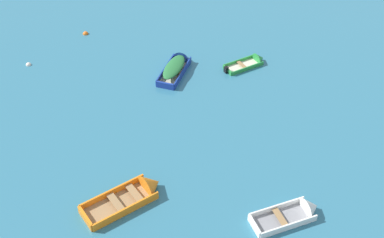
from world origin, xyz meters
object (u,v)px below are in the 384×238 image
at_px(mooring_buoy_far_field, 86,34).
at_px(mooring_buoy_between_boats_right, 29,65).
at_px(rowboat_orange_far_right, 139,192).
at_px(rowboat_white_cluster_inner, 299,212).
at_px(rowboat_deep_blue_center, 177,65).
at_px(rowboat_green_far_left, 253,62).

bearing_deg(mooring_buoy_far_field, mooring_buoy_between_boats_right, -131.68).
relative_size(rowboat_orange_far_right, rowboat_white_cluster_inner, 1.17).
bearing_deg(mooring_buoy_between_boats_right, rowboat_orange_far_right, -57.11).
bearing_deg(rowboat_orange_far_right, rowboat_deep_blue_center, 78.14).
distance_m(mooring_buoy_far_field, mooring_buoy_between_boats_right, 5.59).
relative_size(rowboat_green_far_left, mooring_buoy_far_field, 7.67).
bearing_deg(rowboat_orange_far_right, rowboat_green_far_left, 56.67).
distance_m(rowboat_deep_blue_center, rowboat_white_cluster_inner, 14.83).
distance_m(rowboat_green_far_left, rowboat_deep_blue_center, 5.60).
xyz_separation_m(rowboat_deep_blue_center, mooring_buoy_between_boats_right, (-10.87, 1.15, -0.37)).
xyz_separation_m(rowboat_green_far_left, mooring_buoy_far_field, (-12.73, 4.88, -0.14)).
distance_m(rowboat_orange_far_right, mooring_buoy_far_field, 17.77).
bearing_deg(rowboat_deep_blue_center, rowboat_orange_far_right, -101.86).
relative_size(rowboat_deep_blue_center, rowboat_white_cluster_inner, 1.11).
relative_size(rowboat_green_far_left, mooring_buoy_between_boats_right, 8.79).
distance_m(rowboat_green_far_left, rowboat_orange_far_right, 14.67).
height_order(rowboat_green_far_left, mooring_buoy_between_boats_right, rowboat_green_far_left).
distance_m(rowboat_orange_far_right, mooring_buoy_between_boats_right, 15.44).
bearing_deg(rowboat_orange_far_right, mooring_buoy_far_field, 105.24).
distance_m(rowboat_green_far_left, mooring_buoy_between_boats_right, 16.46).
distance_m(rowboat_white_cluster_inner, mooring_buoy_far_field, 22.99).
distance_m(rowboat_white_cluster_inner, mooring_buoy_between_boats_right, 22.33).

